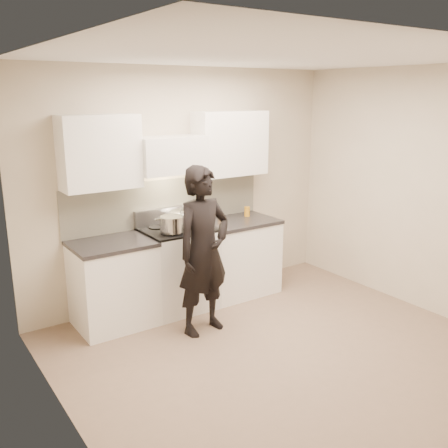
% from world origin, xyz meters
% --- Properties ---
extents(ground_plane, '(4.00, 4.00, 0.00)m').
position_xyz_m(ground_plane, '(0.00, 0.00, 0.00)').
color(ground_plane, '#816854').
extents(room_shell, '(4.04, 3.54, 2.70)m').
position_xyz_m(room_shell, '(-0.06, 0.37, 1.60)').
color(room_shell, beige).
rests_on(room_shell, ground).
extents(stove, '(0.76, 0.65, 0.96)m').
position_xyz_m(stove, '(-0.30, 1.42, 0.47)').
color(stove, white).
rests_on(stove, ground).
extents(counter_right, '(0.92, 0.67, 0.92)m').
position_xyz_m(counter_right, '(0.53, 1.43, 0.46)').
color(counter_right, white).
rests_on(counter_right, ground).
extents(counter_left, '(0.82, 0.67, 0.92)m').
position_xyz_m(counter_left, '(-1.08, 1.43, 0.46)').
color(counter_left, white).
rests_on(counter_left, ground).
extents(wok, '(0.33, 0.40, 0.26)m').
position_xyz_m(wok, '(-0.19, 1.56, 1.05)').
color(wok, '#B4B4B4').
rests_on(wok, stove).
extents(stock_pot, '(0.36, 0.31, 0.17)m').
position_xyz_m(stock_pot, '(-0.44, 1.28, 1.05)').
color(stock_pot, '#B4B4B4').
rests_on(stock_pot, stove).
extents(utensil_crock, '(0.13, 0.13, 0.34)m').
position_xyz_m(utensil_crock, '(0.15, 1.63, 1.03)').
color(utensil_crock, '#ABA9B0').
rests_on(utensil_crock, counter_right).
extents(spice_jar, '(0.04, 0.04, 0.10)m').
position_xyz_m(spice_jar, '(0.40, 1.62, 0.97)').
color(spice_jar, orange).
rests_on(spice_jar, counter_right).
extents(oil_glass, '(0.07, 0.07, 0.12)m').
position_xyz_m(oil_glass, '(0.74, 1.52, 0.98)').
color(oil_glass, '#C68418').
rests_on(oil_glass, counter_right).
extents(person, '(0.68, 0.50, 1.73)m').
position_xyz_m(person, '(-0.37, 0.77, 0.86)').
color(person, black).
rests_on(person, ground).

